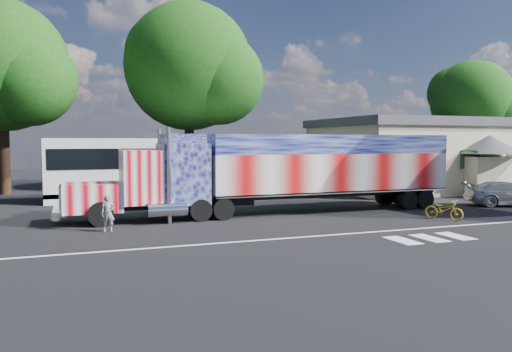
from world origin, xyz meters
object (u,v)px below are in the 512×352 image
object	(u,v)px
semi_truck	(286,170)
bicycle	(444,210)
woman	(108,213)
tree_nw_a	(4,66)
tree_far_ne	(474,102)
parked_car	(508,194)
tree_n_mid	(191,67)
coach_bus	(156,168)

from	to	relation	value
semi_truck	bicycle	distance (m)	7.65
woman	bicycle	xyz separation A→B (m)	(14.65, -2.18, -0.27)
woman	tree_nw_a	xyz separation A→B (m)	(-5.43, 16.71, 7.81)
woman	tree_far_ne	bearing A→B (deg)	30.13
parked_car	semi_truck	bearing A→B (deg)	103.02
woman	tree_n_mid	distance (m)	19.80
woman	bicycle	size ratio (longest dim) A/B	0.83
parked_car	tree_far_ne	xyz separation A→B (m)	(13.26, 16.69, 6.68)
woman	tree_n_mid	size ratio (longest dim) A/B	0.11
tree_nw_a	parked_car	bearing A→B (deg)	-30.99
woman	tree_far_ne	distance (m)	39.31
coach_bus	woman	xyz separation A→B (m)	(-3.59, -10.79, -1.22)
coach_bus	bicycle	world-z (taller)	coach_bus
tree_far_ne	parked_car	bearing A→B (deg)	-128.48
parked_car	tree_nw_a	bearing A→B (deg)	79.93
semi_truck	bicycle	bearing A→B (deg)	-37.33
tree_n_mid	coach_bus	bearing A→B (deg)	-122.12
semi_truck	tree_n_mid	distance (m)	15.81
tree_n_mid	tree_nw_a	distance (m)	12.60
parked_car	woman	distance (m)	21.43
tree_far_ne	tree_nw_a	world-z (taller)	tree_nw_a
bicycle	semi_truck	bearing A→B (deg)	115.25
semi_truck	parked_car	distance (m)	12.92
semi_truck	tree_far_ne	xyz separation A→B (m)	(25.97, 14.92, 5.19)
coach_bus	tree_n_mid	distance (m)	9.78
parked_car	bicycle	size ratio (longest dim) A/B	2.63
bicycle	parked_car	bearing A→B (deg)	-5.28
semi_truck	tree_far_ne	bearing A→B (deg)	29.88
coach_bus	parked_car	size ratio (longest dim) A/B	2.79
coach_bus	tree_far_ne	distance (m)	32.22
bicycle	tree_nw_a	world-z (taller)	tree_nw_a
coach_bus	tree_nw_a	bearing A→B (deg)	146.76
parked_car	tree_far_ne	bearing A→B (deg)	-17.56
woman	tree_nw_a	world-z (taller)	tree_nw_a
coach_bus	tree_far_ne	world-z (taller)	tree_far_ne
parked_car	tree_n_mid	size ratio (longest dim) A/B	0.33
parked_car	coach_bus	bearing A→B (deg)	81.11
parked_car	tree_nw_a	distance (m)	32.30
tree_nw_a	tree_n_mid	bearing A→B (deg)	-1.10
semi_truck	bicycle	xyz separation A→B (m)	(5.93, -4.52, -1.70)
coach_bus	tree_n_mid	size ratio (longest dim) A/B	0.93
tree_far_ne	coach_bus	bearing A→B (deg)	-168.25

